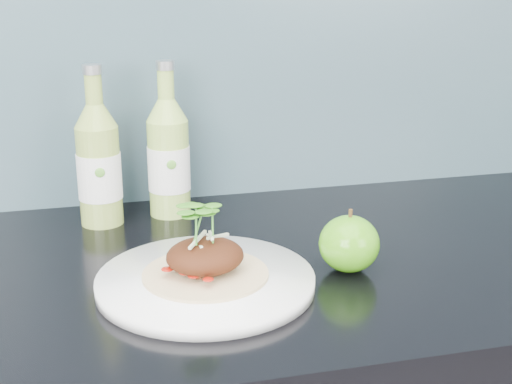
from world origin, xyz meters
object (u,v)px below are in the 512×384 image
green_apple (349,244)px  cider_bottle_left (99,165)px  cider_bottle_right (169,158)px  dinner_plate (206,281)px

green_apple → cider_bottle_left: cider_bottle_left is taller
cider_bottle_right → cider_bottle_left: bearing=173.0°
green_apple → cider_bottle_right: cider_bottle_right is taller
cider_bottle_right → green_apple: bearing=-70.7°
green_apple → cider_bottle_right: size_ratio=0.42×
dinner_plate → cider_bottle_left: bearing=113.2°
cider_bottle_left → cider_bottle_right: (0.11, 0.02, 0.00)m
dinner_plate → cider_bottle_left: 0.30m
green_apple → dinner_plate: bearing=-178.6°
dinner_plate → cider_bottle_right: size_ratio=1.16×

